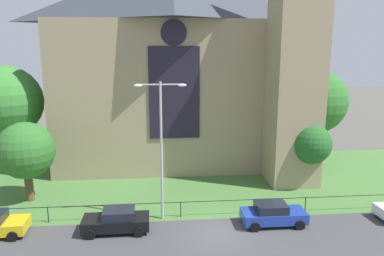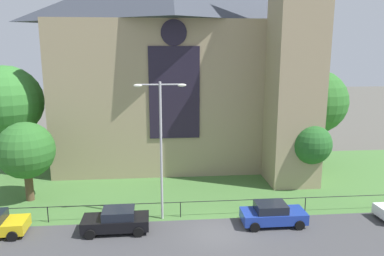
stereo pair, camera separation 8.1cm
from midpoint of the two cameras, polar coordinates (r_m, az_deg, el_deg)
ground at (r=33.55m, az=1.09°, el=-7.89°), size 160.00×160.00×0.00m
road_asphalt at (r=22.74m, az=4.63°, el=-18.16°), size 120.00×8.00×0.01m
grass_verge at (r=31.69m, az=1.50°, el=-9.11°), size 120.00×20.00×0.01m
church_building at (r=37.57m, az=-2.03°, el=10.25°), size 23.20×16.20×26.00m
iron_railing at (r=26.07m, az=-1.84°, el=-11.59°), size 35.74×0.07×1.13m
tree_left_far at (r=37.71m, az=-26.77°, el=3.53°), size 6.55×6.55×10.05m
tree_right_far at (r=38.90m, az=18.34°, el=3.82°), size 6.32×6.32×9.50m
tree_left_near at (r=30.56m, az=-24.29°, el=-3.22°), size 4.30×4.30×6.13m
tree_right_near at (r=32.06m, az=17.82°, el=-2.48°), size 3.31×3.31×5.44m
streetlamp_near at (r=24.39m, az=-4.87°, el=-1.15°), size 3.37×0.26×9.42m
parked_car_black at (r=24.78m, az=-11.61°, el=-13.76°), size 4.22×2.06×1.51m
parked_car_blue at (r=25.73m, az=12.25°, el=-12.79°), size 4.20×2.03×1.51m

